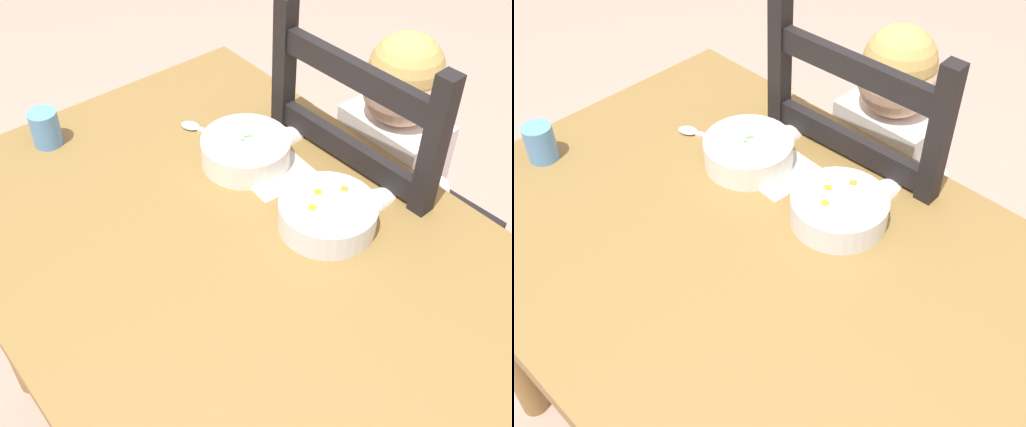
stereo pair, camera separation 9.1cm
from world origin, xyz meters
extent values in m
cube|color=olive|center=(0.00, 0.00, 0.73)|extent=(1.27, 0.83, 0.04)
cylinder|color=olive|center=(-0.56, 0.34, 0.35)|extent=(0.07, 0.07, 0.71)
cube|color=black|center=(-0.11, 0.51, 0.45)|extent=(0.44, 0.44, 0.02)
cube|color=black|center=(0.07, 0.71, 0.22)|extent=(0.04, 0.04, 0.44)
cube|color=black|center=(-0.31, 0.69, 0.22)|extent=(0.04, 0.04, 0.44)
cube|color=black|center=(0.09, 0.33, 0.22)|extent=(0.04, 0.04, 0.44)
cube|color=black|center=(-0.29, 0.31, 0.22)|extent=(0.04, 0.04, 0.44)
cube|color=black|center=(0.09, 0.33, 0.75)|extent=(0.04, 0.04, 0.58)
cube|color=black|center=(-0.29, 0.31, 0.75)|extent=(0.04, 0.04, 0.58)
cube|color=black|center=(-0.10, 0.32, 0.95)|extent=(0.36, 0.04, 0.05)
cube|color=black|center=(-0.10, 0.32, 0.78)|extent=(0.36, 0.04, 0.05)
cube|color=white|center=(-0.11, 0.48, 0.62)|extent=(0.22, 0.14, 0.32)
sphere|color=#DCAF90|center=(-0.11, 0.48, 0.86)|extent=(0.17, 0.17, 0.17)
sphere|color=tan|center=(-0.11, 0.48, 0.90)|extent=(0.16, 0.16, 0.16)
cylinder|color=#3F4C72|center=(-0.16, 0.36, 0.23)|extent=(0.07, 0.07, 0.46)
cylinder|color=#3F4C72|center=(-0.05, 0.36, 0.23)|extent=(0.07, 0.07, 0.46)
cylinder|color=white|center=(-0.24, 0.38, 0.70)|extent=(0.06, 0.24, 0.13)
cylinder|color=white|center=(0.02, 0.38, 0.70)|extent=(0.06, 0.24, 0.13)
cylinder|color=white|center=(-0.23, 0.16, 0.77)|extent=(0.18, 0.18, 0.06)
cylinder|color=white|center=(-0.23, 0.16, 0.75)|extent=(0.08, 0.08, 0.01)
cylinder|color=#52933D|center=(-0.23, 0.16, 0.78)|extent=(0.15, 0.15, 0.03)
sphere|color=#4E8944|center=(-0.23, 0.16, 0.80)|extent=(0.01, 0.01, 0.01)
sphere|color=#559641|center=(-0.24, 0.17, 0.80)|extent=(0.01, 0.01, 0.01)
sphere|color=#598F40|center=(-0.23, 0.18, 0.80)|extent=(0.01, 0.01, 0.01)
cylinder|color=white|center=(0.01, 0.16, 0.77)|extent=(0.18, 0.18, 0.05)
cylinder|color=white|center=(0.01, 0.16, 0.75)|extent=(0.08, 0.08, 0.01)
cylinder|color=orange|center=(0.01, 0.16, 0.78)|extent=(0.15, 0.15, 0.03)
cube|color=orange|center=(0.00, 0.21, 0.80)|extent=(0.02, 0.02, 0.01)
cube|color=orange|center=(0.00, 0.13, 0.80)|extent=(0.02, 0.02, 0.01)
cube|color=orange|center=(-0.02, 0.17, 0.80)|extent=(0.02, 0.02, 0.01)
cube|color=silver|center=(-0.34, 0.17, 0.75)|extent=(0.09, 0.05, 0.00)
ellipsoid|color=silver|center=(-0.40, 0.14, 0.75)|extent=(0.05, 0.05, 0.01)
cylinder|color=#5991CF|center=(-0.54, -0.12, 0.78)|extent=(0.06, 0.06, 0.08)
cube|color=white|center=(-0.18, 0.19, 0.75)|extent=(0.16, 0.15, 0.00)
camera|label=1|loc=(0.60, -0.48, 1.59)|focal=45.70mm
camera|label=2|loc=(0.54, -0.54, 1.59)|focal=45.70mm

